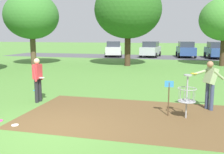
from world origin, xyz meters
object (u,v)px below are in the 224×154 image
object	(u,v)px
player_throwing	(38,77)
frisbee_by_tee	(15,125)
parked_car_leftmost	(114,49)
parked_car_rightmost	(216,50)
disc_golf_basket	(185,95)
tree_mid_right	(128,10)
parked_car_center_left	(151,49)
tree_near_right	(31,16)
player_foreground_watching	(210,82)
frisbee_mid_grass	(36,90)
parked_car_center_right	(186,49)

from	to	relation	value
player_throwing	frisbee_by_tee	world-z (taller)	player_throwing
parked_car_leftmost	parked_car_rightmost	world-z (taller)	same
parked_car_rightmost	disc_golf_basket	bearing A→B (deg)	-100.21
frisbee_by_tee	parked_car_rightmost	xyz separation A→B (m)	(8.81, 24.39, 0.91)
frisbee_by_tee	tree_mid_right	size ratio (longest dim) A/B	0.03
parked_car_center_left	tree_near_right	bearing A→B (deg)	-130.04
player_foreground_watching	frisbee_mid_grass	world-z (taller)	player_foreground_watching
disc_golf_basket	parked_car_rightmost	xyz separation A→B (m)	(4.05, 22.49, 0.17)
player_foreground_watching	parked_car_center_left	bearing A→B (deg)	100.72
parked_car_center_left	parked_car_center_right	size ratio (longest dim) A/B	1.00
disc_golf_basket	tree_near_right	xyz separation A→B (m)	(-12.36, 11.83, 3.42)
player_foreground_watching	frisbee_by_tee	size ratio (longest dim) A/B	8.41
parked_car_leftmost	parked_car_rightmost	size ratio (longest dim) A/B	1.04
frisbee_by_tee	parked_car_center_right	distance (m)	25.68
disc_golf_basket	tree_near_right	world-z (taller)	tree_near_right
player_foreground_watching	parked_car_center_right	size ratio (longest dim) A/B	0.39
player_foreground_watching	frisbee_mid_grass	xyz separation A→B (m)	(-7.51, 1.30, -0.98)
frisbee_mid_grass	player_throwing	bearing A→B (deg)	-56.55
frisbee_by_tee	frisbee_mid_grass	bearing A→B (deg)	113.50
disc_golf_basket	tree_mid_right	world-z (taller)	tree_mid_right
disc_golf_basket	tree_mid_right	distance (m)	14.35
frisbee_by_tee	parked_car_rightmost	bearing A→B (deg)	70.13
frisbee_by_tee	parked_car_leftmost	xyz separation A→B (m)	(-2.91, 24.11, 0.91)
tree_near_right	parked_car_rightmost	world-z (taller)	tree_near_right
player_foreground_watching	tree_near_right	world-z (taller)	tree_near_right
player_throwing	tree_near_right	xyz separation A→B (m)	(-6.91, 11.18, 3.21)
player_foreground_watching	tree_mid_right	distance (m)	13.54
player_foreground_watching	parked_car_center_right	xyz separation A→B (m)	(-0.01, 22.00, -0.06)
player_throwing	parked_car_center_left	world-z (taller)	parked_car_center_left
frisbee_by_tee	parked_car_center_left	distance (m)	24.67
player_foreground_watching	parked_car_center_left	world-z (taller)	parked_car_center_left
disc_golf_basket	parked_car_rightmost	bearing A→B (deg)	79.79
frisbee_mid_grass	parked_car_rightmost	world-z (taller)	parked_car_rightmost
tree_near_right	parked_car_rightmost	xyz separation A→B (m)	(16.42, 10.67, -3.26)
tree_near_right	parked_car_center_right	world-z (taller)	tree_near_right
parked_car_center_right	parked_car_leftmost	bearing A→B (deg)	-173.73
player_foreground_watching	parked_car_center_right	distance (m)	22.00
frisbee_by_tee	frisbee_mid_grass	distance (m)	4.74
disc_golf_basket	parked_car_center_left	world-z (taller)	parked_car_center_left
tree_mid_right	parked_car_center_right	distance (m)	11.83
frisbee_by_tee	frisbee_mid_grass	size ratio (longest dim) A/B	0.85
player_foreground_watching	frisbee_by_tee	world-z (taller)	player_foreground_watching
tree_mid_right	parked_car_center_left	xyz separation A→B (m)	(1.04, 9.57, -3.71)
player_throwing	frisbee_mid_grass	distance (m)	2.37
parked_car_leftmost	parked_car_center_left	bearing A→B (deg)	6.31
frisbee_by_tee	player_foreground_watching	bearing A→B (deg)	28.44
disc_golf_basket	frisbee_mid_grass	bearing A→B (deg)	159.74
frisbee_by_tee	parked_car_leftmost	bearing A→B (deg)	96.89
disc_golf_basket	player_foreground_watching	bearing A→B (deg)	53.28
parked_car_center_left	parked_car_rightmost	size ratio (longest dim) A/B	1.01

